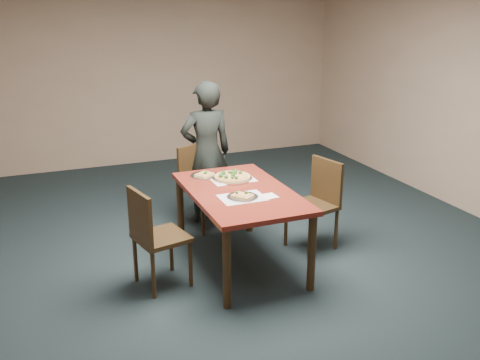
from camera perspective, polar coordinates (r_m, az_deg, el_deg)
name	(u,v)px	position (r m, az deg, el deg)	size (l,w,h in m)	color
ground	(252,271)	(5.09, 1.30, -9.69)	(8.00, 8.00, 0.00)	black
room_shell	(254,85)	(4.55, 1.46, 10.06)	(8.00, 8.00, 8.00)	tan
dining_table	(240,200)	(4.97, 0.00, -2.10)	(0.90, 1.50, 0.75)	maroon
chair_far	(200,181)	(5.96, -4.31, -0.11)	(0.55, 0.55, 0.91)	black
chair_left	(153,233)	(4.68, -9.26, -5.56)	(0.50, 0.50, 0.91)	black
chair_right	(318,199)	(5.46, 8.29, -1.98)	(0.51, 0.51, 0.91)	black
diner	(206,152)	(6.01, -3.61, 2.95)	(0.59, 0.38, 1.61)	black
placemat_main	(232,179)	(5.25, -0.82, 0.11)	(0.42, 0.32, 0.00)	white
placemat_near	(242,198)	(4.75, 0.26, -1.88)	(0.40, 0.30, 0.00)	white
pizza_pan	(232,177)	(5.25, -0.85, 0.36)	(0.39, 0.39, 0.08)	silver
slice_plate_near	(242,196)	(4.75, 0.26, -1.74)	(0.28, 0.28, 0.06)	silver
slice_plate_far	(204,175)	(5.35, -3.81, 0.54)	(0.28, 0.28, 0.06)	silver
napkin	(269,196)	(4.78, 3.09, -1.75)	(0.14, 0.14, 0.01)	white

